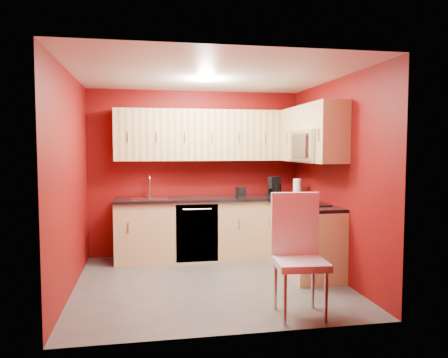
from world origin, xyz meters
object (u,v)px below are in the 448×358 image
object	(u,v)px
sink	(150,196)
napkin_holder	(241,192)
coffee_maker	(277,187)
dining_chair	(300,256)
paper_towel	(297,189)
microwave	(314,146)

from	to	relation	value
sink	napkin_holder	world-z (taller)	sink
coffee_maker	dining_chair	bearing A→B (deg)	-126.09
sink	napkin_holder	distance (m)	1.36
coffee_maker	paper_towel	distance (m)	0.34
sink	microwave	bearing A→B (deg)	-25.60
coffee_maker	paper_towel	world-z (taller)	coffee_maker
sink	paper_towel	xyz separation A→B (m)	(2.10, -0.35, 0.11)
napkin_holder	microwave	bearing A→B (deg)	-55.40
napkin_holder	sink	bearing A→B (deg)	-177.40
microwave	paper_towel	world-z (taller)	microwave
paper_towel	dining_chair	world-z (taller)	dining_chair
sink	dining_chair	size ratio (longest dim) A/B	0.44
microwave	sink	xyz separation A→B (m)	(-2.09, 1.00, -0.72)
microwave	dining_chair	distance (m)	1.89
microwave	dining_chair	size ratio (longest dim) A/B	0.64
paper_towel	coffee_maker	bearing A→B (deg)	132.99
paper_towel	sink	bearing A→B (deg)	170.48
microwave	sink	distance (m)	2.43
coffee_maker	paper_towel	bearing A→B (deg)	-71.47
paper_towel	dining_chair	bearing A→B (deg)	-108.97
napkin_holder	paper_towel	size ratio (longest dim) A/B	0.48
microwave	coffee_maker	world-z (taller)	microwave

